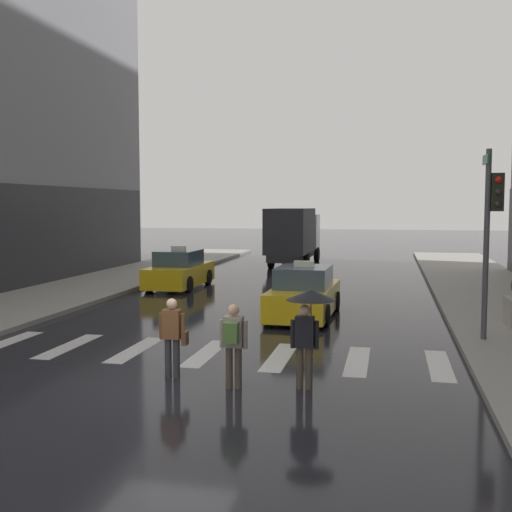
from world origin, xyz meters
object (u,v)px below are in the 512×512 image
object	(u,v)px
box_truck	(293,234)
pedestrian_with_umbrella	(309,312)
taxi_lead	(304,295)
pedestrian_with_backpack	(233,340)
taxi_second	(179,271)
pedestrian_with_handbag	(173,333)
traffic_light_pole	(491,217)

from	to	relation	value
box_truck	pedestrian_with_umbrella	bearing A→B (deg)	-80.62
taxi_lead	pedestrian_with_backpack	world-z (taller)	taxi_lead
taxi_second	pedestrian_with_handbag	distance (m)	14.11
box_truck	pedestrian_with_handbag	distance (m)	24.00
taxi_second	taxi_lead	bearing A→B (deg)	-43.62
taxi_lead	pedestrian_with_umbrella	size ratio (longest dim) A/B	2.36
taxi_second	pedestrian_with_backpack	size ratio (longest dim) A/B	2.76
pedestrian_with_backpack	pedestrian_with_handbag	size ratio (longest dim) A/B	1.00
box_truck	pedestrian_with_backpack	xyz separation A→B (m)	(2.57, -24.45, -0.88)
taxi_lead	taxi_second	bearing A→B (deg)	136.38
traffic_light_pole	taxi_lead	bearing A→B (deg)	150.05
traffic_light_pole	pedestrian_with_backpack	bearing A→B (deg)	-137.01
pedestrian_with_umbrella	box_truck	bearing A→B (deg)	99.38
box_truck	pedestrian_with_umbrella	world-z (taller)	box_truck
taxi_lead	pedestrian_with_backpack	distance (m)	7.99
traffic_light_pole	box_truck	distance (m)	21.04
pedestrian_with_backpack	pedestrian_with_handbag	world-z (taller)	same
traffic_light_pole	taxi_second	bearing A→B (deg)	141.95
box_truck	pedestrian_with_umbrella	size ratio (longest dim) A/B	3.90
pedestrian_with_handbag	pedestrian_with_umbrella	bearing A→B (deg)	-4.25
taxi_lead	taxi_second	distance (m)	8.55
pedestrian_with_umbrella	pedestrian_with_backpack	size ratio (longest dim) A/B	1.18
taxi_lead	pedestrian_with_handbag	distance (m)	7.67
pedestrian_with_umbrella	taxi_second	bearing A→B (deg)	118.30
pedestrian_with_umbrella	pedestrian_with_handbag	bearing A→B (deg)	175.75
pedestrian_with_umbrella	pedestrian_with_handbag	distance (m)	2.90
traffic_light_pole	pedestrian_with_handbag	size ratio (longest dim) A/B	2.91
pedestrian_with_handbag	taxi_lead	bearing A→B (deg)	77.16
taxi_second	pedestrian_with_umbrella	bearing A→B (deg)	-61.70
taxi_second	pedestrian_with_backpack	world-z (taller)	taxi_second
box_truck	pedestrian_with_handbag	xyz separation A→B (m)	(1.16, -23.95, -0.92)
traffic_light_pole	taxi_lead	world-z (taller)	traffic_light_pole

